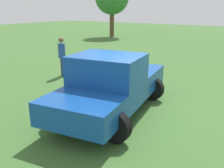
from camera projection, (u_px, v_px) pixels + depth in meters
name	position (u px, v px, depth m)	size (l,w,h in m)	color
ground_plane	(129.00, 112.00, 7.58)	(80.00, 80.00, 0.00)	#3D662D
pickup_truck	(110.00, 84.00, 7.21)	(2.87, 5.10, 1.82)	black
person_bystander	(62.00, 54.00, 11.28)	(0.44, 0.44, 1.79)	navy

